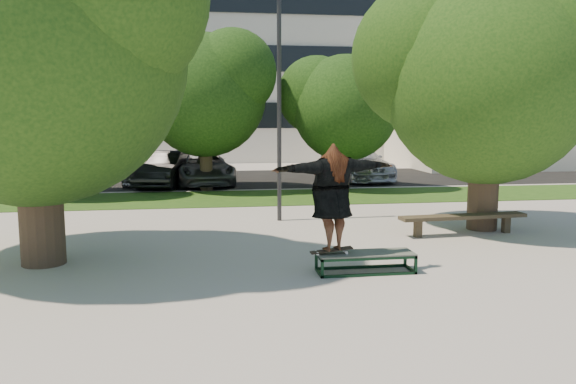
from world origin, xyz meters
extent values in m
plane|color=#AFA7A1|center=(0.00, 0.00, 0.00)|extent=(120.00, 120.00, 0.00)
cube|color=#173F12|center=(1.00, 9.50, 0.01)|extent=(30.00, 4.00, 0.02)
cube|color=black|center=(0.00, 16.00, 0.01)|extent=(40.00, 8.00, 0.01)
cylinder|color=#38281E|center=(-4.20, 1.00, 1.60)|extent=(0.84, 0.84, 3.20)
sphere|color=#173C10|center=(-4.20, 1.00, 4.07)|extent=(5.80, 5.80, 5.80)
cylinder|color=#38281E|center=(6.00, 3.00, 1.50)|extent=(0.76, 0.76, 3.00)
sphere|color=#173C10|center=(6.00, 3.00, 3.78)|extent=(5.20, 5.20, 5.20)
sphere|color=#173C10|center=(4.70, 3.78, 4.43)|extent=(3.90, 3.90, 3.90)
sphere|color=#173C10|center=(7.17, 2.48, 4.69)|extent=(3.64, 3.64, 3.64)
cylinder|color=#38281E|center=(-6.50, 11.00, 1.40)|extent=(0.44, 0.44, 2.80)
sphere|color=black|center=(-6.50, 11.00, 3.46)|extent=(4.40, 4.40, 4.40)
sphere|color=black|center=(-7.60, 11.66, 4.01)|extent=(3.30, 3.30, 3.30)
sphere|color=black|center=(-5.51, 10.56, 4.23)|extent=(3.08, 3.08, 3.08)
cylinder|color=#38281E|center=(-1.00, 12.00, 1.50)|extent=(0.50, 0.50, 3.00)
sphere|color=black|center=(-1.00, 12.00, 3.72)|extent=(4.80, 4.80, 4.80)
sphere|color=black|center=(-2.20, 12.72, 4.32)|extent=(3.60, 3.60, 3.60)
sphere|color=black|center=(0.08, 11.52, 4.56)|extent=(3.36, 3.36, 3.36)
cylinder|color=#38281E|center=(4.50, 11.50, 1.30)|extent=(0.40, 0.40, 2.60)
sphere|color=black|center=(4.50, 11.50, 3.23)|extent=(4.20, 4.20, 4.20)
sphere|color=black|center=(3.45, 12.13, 3.75)|extent=(3.15, 3.15, 3.15)
sphere|color=black|center=(5.45, 11.08, 3.96)|extent=(2.94, 2.94, 2.94)
cylinder|color=#2D2D30|center=(1.00, 5.00, 3.00)|extent=(0.12, 0.12, 6.00)
cube|color=silver|center=(-2.00, 32.00, 8.00)|extent=(30.00, 14.00, 16.00)
cube|color=black|center=(-2.00, 24.94, 3.00)|extent=(27.60, 0.12, 1.60)
cube|color=black|center=(-2.00, 24.94, 6.50)|extent=(27.60, 0.12, 1.60)
cube|color=beige|center=(18.00, 22.00, 4.00)|extent=(15.00, 10.00, 8.00)
cube|color=#475147|center=(1.89, -0.50, 0.36)|extent=(1.80, 0.60, 0.03)
cylinder|color=white|center=(0.97, -0.58, 0.40)|extent=(0.06, 0.03, 0.06)
cylinder|color=white|center=(0.97, -0.42, 0.40)|extent=(0.06, 0.03, 0.06)
cylinder|color=white|center=(1.51, -0.58, 0.40)|extent=(0.06, 0.03, 0.06)
cylinder|color=white|center=(1.51, -0.42, 0.40)|extent=(0.06, 0.03, 0.06)
cube|color=black|center=(1.24, -0.50, 0.44)|extent=(0.78, 0.20, 0.10)
imported|color=brown|center=(1.24, -0.50, 1.43)|extent=(2.48, 1.21, 1.95)
cube|color=#443A28|center=(4.01, 2.32, 0.22)|extent=(0.17, 0.17, 0.43)
cube|color=#443A28|center=(6.39, 2.50, 0.22)|extent=(0.17, 0.17, 0.43)
cube|color=#443A28|center=(5.20, 2.41, 0.45)|extent=(3.27, 0.68, 0.09)
imported|color=#A1A0A5|center=(-3.50, 14.55, 0.68)|extent=(2.00, 4.13, 1.36)
imported|color=black|center=(-2.76, 13.50, 0.74)|extent=(2.27, 4.67, 1.47)
imported|color=#5B5B60|center=(-1.11, 13.90, 0.69)|extent=(2.77, 5.18, 1.38)
imported|color=silver|center=(5.85, 14.90, 0.79)|extent=(2.90, 5.66, 1.57)
camera|label=1|loc=(-1.02, -10.34, 2.86)|focal=35.00mm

